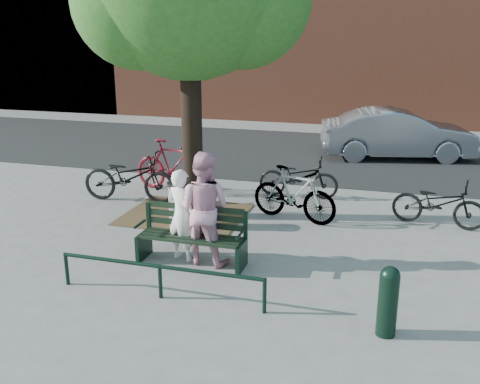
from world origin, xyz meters
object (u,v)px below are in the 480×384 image
(person_left, at_px, (182,215))
(litter_bin, at_px, (179,204))
(parked_car, at_px, (398,134))
(park_bench, at_px, (193,234))
(bollard, at_px, (388,299))
(bicycle_c, at_px, (298,177))
(person_right, at_px, (203,208))

(person_left, distance_m, litter_bin, 1.57)
(parked_car, bearing_deg, litter_bin, 138.51)
(person_left, bearing_deg, litter_bin, -46.67)
(park_bench, relative_size, person_left, 1.14)
(park_bench, height_order, bollard, park_bench)
(bicycle_c, distance_m, parked_car, 5.08)
(person_right, bearing_deg, bicycle_c, -98.11)
(bicycle_c, bearing_deg, litter_bin, 141.09)
(park_bench, bearing_deg, bollard, -24.13)
(person_left, bearing_deg, bollard, 175.04)
(park_bench, distance_m, person_right, 0.47)
(park_bench, bearing_deg, parked_car, 70.20)
(litter_bin, distance_m, bicycle_c, 3.11)
(bollard, bearing_deg, litter_bin, 144.03)
(litter_bin, bearing_deg, parked_car, 61.04)
(parked_car, bearing_deg, park_bench, 147.67)
(person_left, height_order, bicycle_c, person_left)
(park_bench, distance_m, person_left, 0.36)
(bollard, bearing_deg, person_right, 153.54)
(bollard, xyz_separation_m, bicycle_c, (-2.07, 5.34, -0.02))
(person_left, relative_size, litter_bin, 1.73)
(parked_car, bearing_deg, person_right, 148.50)
(person_left, xyz_separation_m, bicycle_c, (1.21, 3.90, -0.30))
(bollard, height_order, parked_car, parked_car)
(bollard, bearing_deg, parked_car, 89.85)
(person_left, height_order, bollard, person_left)
(person_right, relative_size, bicycle_c, 1.03)
(person_left, height_order, parked_car, person_left)
(park_bench, relative_size, bicycle_c, 0.98)
(park_bench, distance_m, litter_bin, 1.70)
(litter_bin, height_order, bicycle_c, bicycle_c)
(litter_bin, distance_m, parked_car, 8.15)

